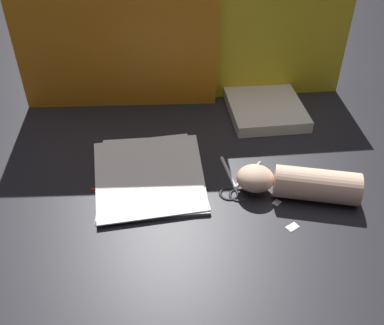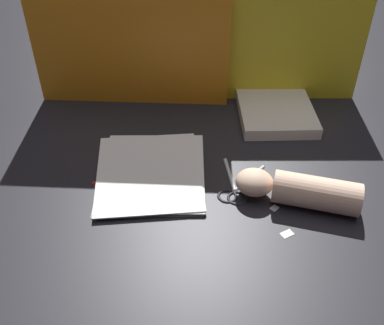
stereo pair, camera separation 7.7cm
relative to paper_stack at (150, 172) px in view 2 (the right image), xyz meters
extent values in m
plane|color=black|center=(0.14, 0.00, -0.01)|extent=(6.00, 6.00, 0.00)
cube|color=orange|center=(-0.05, 0.35, 0.22)|extent=(0.56, 0.08, 0.45)
cube|color=yellow|center=(0.35, 0.35, 0.17)|extent=(0.53, 0.05, 0.36)
cube|color=white|center=(0.00, 0.00, 0.00)|extent=(0.26, 0.31, 0.00)
cube|color=white|center=(0.00, 0.00, 0.00)|extent=(0.25, 0.30, 0.00)
cube|color=white|center=(0.01, 0.00, 0.00)|extent=(0.27, 0.31, 0.00)
cube|color=white|center=(0.00, 0.00, 0.00)|extent=(0.26, 0.31, 0.00)
cube|color=silver|center=(0.36, 0.23, 0.01)|extent=(0.22, 0.23, 0.03)
sphere|color=silver|center=(0.20, -0.07, 0.00)|extent=(0.01, 0.01, 0.01)
cylinder|color=silver|center=(0.19, -0.01, 0.00)|extent=(0.02, 0.12, 0.01)
torus|color=black|center=(0.20, -0.10, 0.00)|extent=(0.05, 0.05, 0.01)
cylinder|color=silver|center=(0.24, -0.03, 0.00)|extent=(0.09, 0.09, 0.01)
torus|color=black|center=(0.18, -0.09, 0.00)|extent=(0.07, 0.07, 0.01)
cylinder|color=beige|center=(0.37, -0.13, 0.03)|extent=(0.20, 0.13, 0.07)
ellipsoid|color=beige|center=(0.24, -0.09, 0.03)|extent=(0.11, 0.10, 0.06)
cube|color=white|center=(0.29, -0.21, -0.01)|extent=(0.03, 0.03, 0.00)
cube|color=white|center=(0.28, -0.14, -0.01)|extent=(0.02, 0.02, 0.00)
cylinder|color=red|center=(-0.06, -0.01, 0.00)|extent=(0.15, 0.05, 0.01)
camera|label=1|loc=(-0.02, -0.84, 0.71)|focal=42.00mm
camera|label=2|loc=(0.05, -0.85, 0.71)|focal=42.00mm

